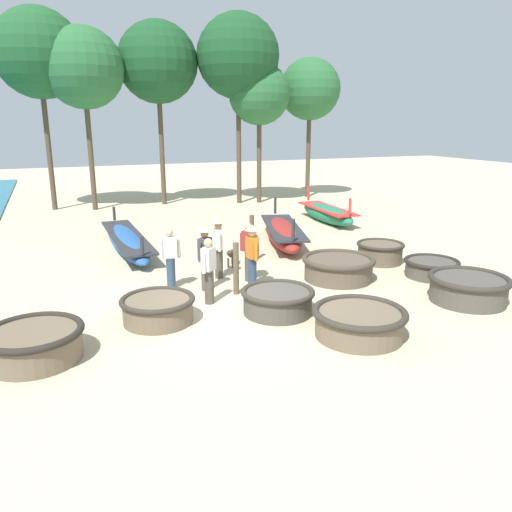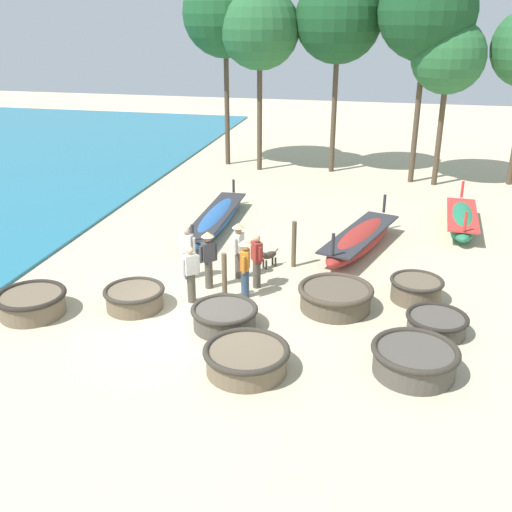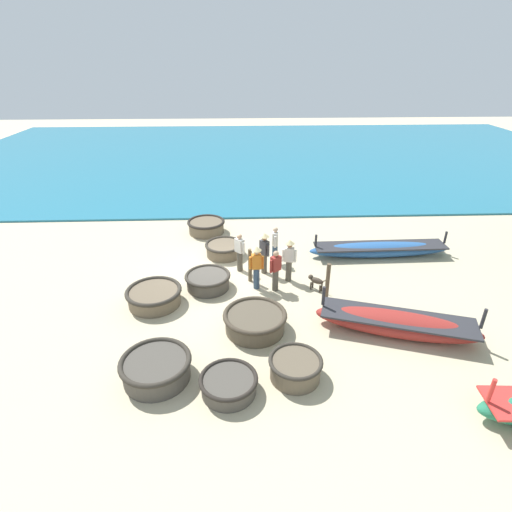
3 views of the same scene
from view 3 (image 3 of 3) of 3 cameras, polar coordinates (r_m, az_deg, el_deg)
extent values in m
plane|color=#C6B793|center=(15.42, -5.74, -2.80)|extent=(80.00, 80.00, 0.00)
cube|color=teal|center=(34.09, 2.84, 14.29)|extent=(28.00, 52.00, 0.10)
cylinder|color=brown|center=(10.89, 5.63, -15.76)|extent=(1.32, 1.32, 0.56)
torus|color=#332D26|center=(10.71, 5.70, -14.67)|extent=(1.42, 1.42, 0.11)
cylinder|color=brown|center=(14.01, -14.32, -5.74)|extent=(1.74, 1.74, 0.51)
torus|color=#332D26|center=(13.88, -14.44, -4.86)|extent=(1.88, 1.88, 0.14)
cylinder|color=brown|center=(16.80, -4.57, 0.88)|extent=(1.48, 1.48, 0.50)
torus|color=#332D26|center=(16.69, -4.60, 1.65)|extent=(1.59, 1.59, 0.12)
cylinder|color=#4C473F|center=(14.57, -6.88, -3.66)|extent=(1.53, 1.53, 0.50)
torus|color=#332D26|center=(14.45, -6.93, -2.81)|extent=(1.65, 1.65, 0.12)
cylinder|color=brown|center=(19.03, -7.11, 4.10)|extent=(1.63, 1.63, 0.54)
torus|color=#28231E|center=(18.92, -7.15, 4.85)|extent=(1.76, 1.76, 0.13)
cylinder|color=#4C473F|center=(11.13, -14.05, -15.47)|extent=(1.74, 1.74, 0.57)
torus|color=#332D26|center=(10.94, -14.22, -14.37)|extent=(1.87, 1.87, 0.14)
cylinder|color=brown|center=(12.40, -0.15, -9.46)|extent=(1.82, 1.82, 0.55)
torus|color=#42382B|center=(12.23, -0.15, -8.42)|extent=(1.97, 1.97, 0.15)
cylinder|color=#4C473F|center=(10.54, -3.92, -17.97)|extent=(1.38, 1.38, 0.43)
torus|color=#28231E|center=(10.39, -3.96, -17.13)|extent=(1.49, 1.49, 0.11)
ellipsoid|color=#285693|center=(17.48, 17.23, 0.89)|extent=(1.04, 5.95, 0.57)
cube|color=#2D2D33|center=(17.40, 17.32, 1.43)|extent=(1.07, 5.47, 0.06)
cylinder|color=#2D2D33|center=(18.41, 25.45, 2.43)|extent=(0.10, 0.10, 0.51)
cylinder|color=#2D2D33|center=(16.52, 8.55, 2.20)|extent=(0.10, 0.10, 0.51)
ellipsoid|color=maroon|center=(12.92, 19.44, -9.15)|extent=(2.47, 4.97, 0.71)
cube|color=#2D2D33|center=(12.79, 19.60, -8.32)|extent=(2.40, 4.61, 0.06)
cylinder|color=#2D2D33|center=(13.04, 29.74, -7.79)|extent=(0.10, 0.10, 0.64)
cylinder|color=#2D2D33|center=(12.50, 9.62, -5.65)|extent=(0.10, 0.10, 0.64)
cylinder|color=red|center=(10.74, 30.59, -16.17)|extent=(0.10, 0.10, 0.63)
cylinder|color=#4C473D|center=(15.36, 1.18, -1.02)|extent=(0.22, 0.22, 0.82)
cube|color=#3D3D42|center=(15.05, 1.20, 1.26)|extent=(0.40, 0.38, 0.54)
sphere|color=#A37556|center=(14.89, 1.22, 2.57)|extent=(0.20, 0.20, 0.20)
cylinder|color=#3D3D42|center=(15.22, 0.65, 1.36)|extent=(0.09, 0.09, 0.48)
cylinder|color=#3D3D42|center=(14.93, 1.77, 0.80)|extent=(0.09, 0.09, 0.48)
cone|color=#D1BC84|center=(14.84, 1.22, 3.03)|extent=(0.36, 0.36, 0.14)
cylinder|color=#4C473D|center=(14.88, 4.68, -2.12)|extent=(0.22, 0.22, 0.82)
cube|color=silver|center=(14.56, 4.78, 0.21)|extent=(0.28, 0.38, 0.54)
sphere|color=#A37556|center=(14.39, 4.84, 1.56)|extent=(0.20, 0.20, 0.20)
cylinder|color=silver|center=(14.60, 3.91, 0.10)|extent=(0.09, 0.09, 0.48)
cylinder|color=silver|center=(14.57, 5.63, -0.03)|extent=(0.09, 0.09, 0.48)
cone|color=#D1BC84|center=(14.34, 4.86, 2.03)|extent=(0.36, 0.36, 0.14)
cylinder|color=#2D425B|center=(16.08, 2.70, 0.32)|extent=(0.22, 0.22, 0.82)
cube|color=silver|center=(15.79, 2.75, 2.52)|extent=(0.36, 0.25, 0.54)
sphere|color=#DBB28E|center=(15.63, 2.79, 3.78)|extent=(0.20, 0.20, 0.20)
cylinder|color=silver|center=(15.61, 2.74, 2.02)|extent=(0.09, 0.09, 0.48)
cylinder|color=silver|center=(16.01, 2.76, 2.69)|extent=(0.09, 0.09, 0.48)
cylinder|color=#2D425B|center=(14.37, 0.07, -3.18)|extent=(0.22, 0.22, 0.82)
cube|color=orange|center=(14.04, 0.07, -0.79)|extent=(0.25, 0.36, 0.54)
sphere|color=#DBB28E|center=(13.86, 0.07, 0.60)|extent=(0.20, 0.20, 0.20)
cylinder|color=orange|center=(14.08, 0.96, -0.91)|extent=(0.09, 0.09, 0.48)
cylinder|color=orange|center=(14.04, -0.83, -1.01)|extent=(0.09, 0.09, 0.48)
cone|color=#D1BC84|center=(13.80, 0.07, 1.08)|extent=(0.36, 0.36, 0.14)
cylinder|color=#4C473D|center=(14.26, 2.78, -3.47)|extent=(0.22, 0.22, 0.82)
cube|color=maroon|center=(13.93, 2.84, -1.06)|extent=(0.38, 0.40, 0.54)
sphere|color=tan|center=(13.75, 2.88, 0.33)|extent=(0.20, 0.20, 0.20)
cylinder|color=maroon|center=(13.82, 2.16, -1.52)|extent=(0.09, 0.09, 0.48)
cylinder|color=maroon|center=(14.08, 3.50, -0.97)|extent=(0.09, 0.09, 0.48)
cylinder|color=#4C473D|center=(15.51, -2.32, -0.75)|extent=(0.22, 0.22, 0.82)
cube|color=silver|center=(15.20, -2.37, 1.51)|extent=(0.40, 0.39, 0.54)
sphere|color=tan|center=(15.04, -2.40, 2.82)|extent=(0.20, 0.20, 0.20)
cylinder|color=silver|center=(15.37, -2.93, 1.60)|extent=(0.09, 0.09, 0.48)
cylinder|color=silver|center=(15.08, -1.79, 1.09)|extent=(0.09, 0.09, 0.48)
ellipsoid|color=#3D3328|center=(14.42, 8.67, -3.51)|extent=(0.48, 0.53, 0.22)
sphere|color=#3D3328|center=(14.48, 7.83, -3.00)|extent=(0.18, 0.18, 0.18)
cylinder|color=#3D3328|center=(14.29, 9.56, -3.59)|extent=(0.16, 0.18, 0.16)
cylinder|color=#3D3328|center=(14.56, 7.84, -4.26)|extent=(0.06, 0.06, 0.28)
cylinder|color=#3D3328|center=(14.67, 8.11, -4.02)|extent=(0.06, 0.06, 0.28)
cylinder|color=#3D3328|center=(14.42, 9.11, -4.69)|extent=(0.06, 0.06, 0.28)
cylinder|color=#3D3328|center=(14.53, 9.37, -4.45)|extent=(0.06, 0.06, 0.28)
cylinder|color=brown|center=(14.69, -0.86, -1.35)|extent=(0.14, 0.14, 1.31)
cylinder|color=brown|center=(13.70, 10.16, -3.79)|extent=(0.14, 0.14, 1.44)
camera|label=1|loc=(20.30, -35.05, 12.49)|focal=35.00mm
camera|label=2|loc=(16.32, -61.53, 12.01)|focal=42.00mm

